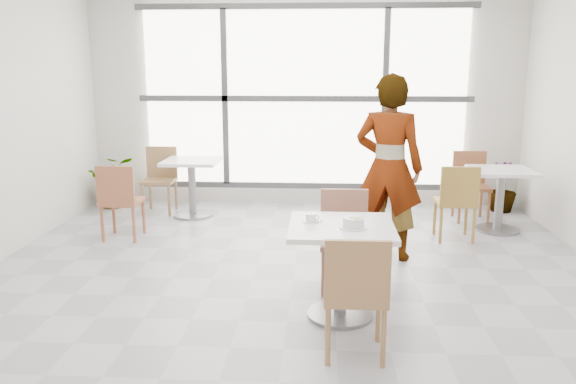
# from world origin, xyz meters

# --- Properties ---
(floor) EXTENTS (7.00, 7.00, 0.00)m
(floor) POSITION_xyz_m (0.00, 0.00, 0.00)
(floor) COLOR #9E9EA5
(floor) RESTS_ON ground
(wall_back) EXTENTS (6.00, 0.00, 6.00)m
(wall_back) POSITION_xyz_m (0.00, 3.50, 1.50)
(wall_back) COLOR silver
(wall_back) RESTS_ON ground
(wall_front) EXTENTS (6.00, 0.00, 6.00)m
(wall_front) POSITION_xyz_m (0.00, -3.50, 1.50)
(wall_front) COLOR silver
(wall_front) RESTS_ON ground
(window) EXTENTS (4.60, 0.07, 2.52)m
(window) POSITION_xyz_m (0.00, 3.44, 1.50)
(window) COLOR white
(window) RESTS_ON ground
(main_table) EXTENTS (0.80, 0.80, 0.75)m
(main_table) POSITION_xyz_m (0.41, -0.31, 0.52)
(main_table) COLOR white
(main_table) RESTS_ON ground
(chair_near) EXTENTS (0.42, 0.42, 0.87)m
(chair_near) POSITION_xyz_m (0.49, -0.98, 0.50)
(chair_near) COLOR #A57349
(chair_near) RESTS_ON ground
(chair_far) EXTENTS (0.42, 0.42, 0.87)m
(chair_far) POSITION_xyz_m (0.46, 0.33, 0.50)
(chair_far) COLOR #945E4A
(chair_far) RESTS_ON ground
(oatmeal_bowl) EXTENTS (0.21, 0.21, 0.10)m
(oatmeal_bowl) POSITION_xyz_m (0.50, -0.39, 0.79)
(oatmeal_bowl) COLOR silver
(oatmeal_bowl) RESTS_ON main_table
(coffee_cup) EXTENTS (0.16, 0.13, 0.07)m
(coffee_cup) POSITION_xyz_m (0.18, -0.24, 0.78)
(coffee_cup) COLOR silver
(coffee_cup) RESTS_ON main_table
(person) EXTENTS (0.78, 0.63, 1.87)m
(person) POSITION_xyz_m (0.93, 1.17, 0.94)
(person) COLOR black
(person) RESTS_ON ground
(bg_table_left) EXTENTS (0.70, 0.70, 0.75)m
(bg_table_left) POSITION_xyz_m (-1.44, 2.69, 0.49)
(bg_table_left) COLOR white
(bg_table_left) RESTS_ON ground
(bg_table_right) EXTENTS (0.70, 0.70, 0.75)m
(bg_table_right) POSITION_xyz_m (2.37, 2.23, 0.49)
(bg_table_right) COLOR white
(bg_table_right) RESTS_ON ground
(bg_chair_left_near) EXTENTS (0.42, 0.42, 0.87)m
(bg_chair_left_near) POSITION_xyz_m (-2.01, 1.59, 0.50)
(bg_chair_left_near) COLOR #9D583A
(bg_chair_left_near) RESTS_ON ground
(bg_chair_left_far) EXTENTS (0.42, 0.42, 0.87)m
(bg_chair_left_far) POSITION_xyz_m (-1.93, 2.95, 0.50)
(bg_chair_left_far) COLOR #977149
(bg_chair_left_far) RESTS_ON ground
(bg_chair_right_near) EXTENTS (0.42, 0.42, 0.87)m
(bg_chair_right_near) POSITION_xyz_m (1.76, 1.77, 0.50)
(bg_chair_right_near) COLOR #A47B36
(bg_chair_right_near) RESTS_ON ground
(bg_chair_right_far) EXTENTS (0.42, 0.42, 0.87)m
(bg_chair_right_far) POSITION_xyz_m (2.16, 2.78, 0.50)
(bg_chair_right_far) COLOR brown
(bg_chair_right_far) RESTS_ON ground
(plant_left) EXTENTS (0.78, 0.72, 0.73)m
(plant_left) POSITION_xyz_m (-2.64, 3.14, 0.36)
(plant_left) COLOR #5F8C42
(plant_left) RESTS_ON ground
(plant_right) EXTENTS (0.49, 0.49, 0.66)m
(plant_right) POSITION_xyz_m (2.70, 3.20, 0.33)
(plant_right) COLOR #4A7543
(plant_right) RESTS_ON ground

